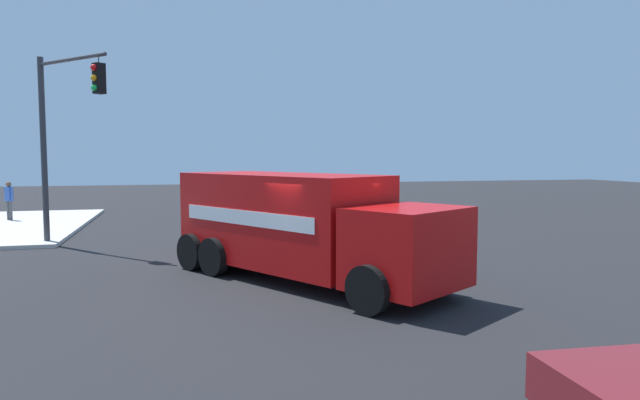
# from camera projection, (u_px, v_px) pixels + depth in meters

# --- Properties ---
(ground_plane) EXTENTS (100.00, 100.00, 0.00)m
(ground_plane) POSITION_uv_depth(u_px,v_px,m) (315.00, 284.00, 13.62)
(ground_plane) COLOR black
(delivery_truck) EXTENTS (7.94, 6.25, 2.66)m
(delivery_truck) POSITION_uv_depth(u_px,v_px,m) (302.00, 225.00, 13.90)
(delivery_truck) COLOR red
(delivery_truck) RESTS_ON ground
(traffic_light_primary) EXTENTS (2.79, 2.56, 6.37)m
(traffic_light_primary) POSITION_uv_depth(u_px,v_px,m) (60.00, 122.00, 18.69)
(traffic_light_primary) COLOR #38383D
(traffic_light_primary) RESTS_ON sidewalk_corner_near
(pedestrian_near_corner) EXTENTS (0.39, 0.42, 1.79)m
(pedestrian_near_corner) POSITION_uv_depth(u_px,v_px,m) (9.00, 198.00, 25.87)
(pedestrian_near_corner) COLOR #4C4C51
(pedestrian_near_corner) RESTS_ON sidewalk_corner_near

